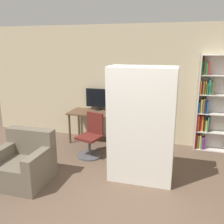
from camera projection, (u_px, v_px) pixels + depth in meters
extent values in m
cube|color=#C6B793|center=(145.00, 85.00, 5.71)|extent=(8.00, 0.06, 2.70)
cube|color=brown|center=(99.00, 113.00, 5.80)|extent=(1.42, 0.65, 0.03)
cylinder|color=brown|center=(70.00, 129.00, 5.82)|extent=(0.05, 0.05, 0.70)
cylinder|color=brown|center=(124.00, 134.00, 5.48)|extent=(0.05, 0.05, 0.70)
cylinder|color=brown|center=(79.00, 122.00, 6.32)|extent=(0.05, 0.05, 0.70)
cylinder|color=brown|center=(129.00, 127.00, 5.97)|extent=(0.05, 0.05, 0.70)
cylinder|color=black|center=(98.00, 109.00, 6.03)|extent=(0.18, 0.18, 0.02)
cylinder|color=black|center=(98.00, 108.00, 6.01)|extent=(0.04, 0.04, 0.07)
cube|color=black|center=(98.00, 98.00, 5.96)|extent=(0.62, 0.02, 0.44)
cube|color=black|center=(98.00, 98.00, 5.95)|extent=(0.59, 0.03, 0.42)
cylinder|color=#4C4C51|center=(90.00, 155.00, 5.19)|extent=(0.52, 0.52, 0.03)
cylinder|color=#4C4C51|center=(90.00, 147.00, 5.14)|extent=(0.05, 0.05, 0.36)
cube|color=#591E19|center=(89.00, 137.00, 5.09)|extent=(0.55, 0.55, 0.05)
cube|color=#591E19|center=(95.00, 123.00, 5.19)|extent=(0.39, 0.15, 0.45)
cube|color=beige|center=(198.00, 104.00, 5.34)|extent=(0.02, 0.25, 2.05)
cube|color=beige|center=(213.00, 103.00, 5.36)|extent=(0.65, 0.02, 2.05)
cube|color=beige|center=(209.00, 149.00, 5.51)|extent=(0.62, 0.21, 0.02)
cube|color=beige|center=(211.00, 132.00, 5.41)|extent=(0.62, 0.21, 0.02)
cube|color=beige|center=(212.00, 114.00, 5.31)|extent=(0.62, 0.21, 0.02)
cube|color=beige|center=(214.00, 95.00, 5.20)|extent=(0.62, 0.21, 0.02)
cube|color=beige|center=(217.00, 75.00, 5.10)|extent=(0.62, 0.21, 0.02)
cube|color=beige|center=(219.00, 55.00, 5.00)|extent=(0.62, 0.21, 0.02)
cube|color=red|center=(196.00, 140.00, 5.55)|extent=(0.04, 0.17, 0.34)
cube|color=brown|center=(198.00, 141.00, 5.53)|extent=(0.04, 0.14, 0.30)
cube|color=gold|center=(200.00, 141.00, 5.53)|extent=(0.03, 0.18, 0.31)
cube|color=teal|center=(201.00, 143.00, 5.50)|extent=(0.02, 0.15, 0.26)
cube|color=#7A2D84|center=(203.00, 143.00, 5.50)|extent=(0.03, 0.16, 0.27)
cube|color=#7A2D84|center=(204.00, 142.00, 5.51)|extent=(0.02, 0.16, 0.28)
cube|color=red|center=(198.00, 123.00, 5.41)|extent=(0.03, 0.15, 0.35)
cube|color=gold|center=(199.00, 123.00, 5.46)|extent=(0.02, 0.13, 0.31)
cube|color=red|center=(201.00, 123.00, 5.45)|extent=(0.04, 0.14, 0.35)
cube|color=orange|center=(202.00, 123.00, 5.42)|extent=(0.03, 0.12, 0.34)
cube|color=#232328|center=(204.00, 123.00, 5.41)|extent=(0.02, 0.15, 0.35)
cube|color=gold|center=(206.00, 125.00, 5.43)|extent=(0.04, 0.14, 0.24)
cube|color=teal|center=(208.00, 124.00, 5.38)|extent=(0.02, 0.18, 0.33)
cube|color=brown|center=(209.00, 124.00, 5.40)|extent=(0.03, 0.16, 0.32)
cube|color=#1E4C9E|center=(199.00, 107.00, 5.34)|extent=(0.04, 0.16, 0.24)
cube|color=gold|center=(201.00, 106.00, 5.31)|extent=(0.03, 0.12, 0.29)
cube|color=brown|center=(203.00, 106.00, 5.31)|extent=(0.03, 0.18, 0.32)
cube|color=#232328|center=(205.00, 105.00, 5.30)|extent=(0.03, 0.17, 0.35)
cube|color=#1E4C9E|center=(207.00, 107.00, 5.30)|extent=(0.03, 0.16, 0.26)
cube|color=orange|center=(201.00, 87.00, 5.21)|extent=(0.02, 0.14, 0.29)
cube|color=red|center=(202.00, 88.00, 5.24)|extent=(0.03, 0.13, 0.23)
cube|color=brown|center=(204.00, 88.00, 5.22)|extent=(0.03, 0.16, 0.28)
cube|color=orange|center=(206.00, 87.00, 5.24)|extent=(0.03, 0.16, 0.29)
cube|color=#287A38|center=(207.00, 89.00, 5.19)|extent=(0.02, 0.17, 0.24)
cube|color=teal|center=(209.00, 87.00, 5.20)|extent=(0.03, 0.17, 0.32)
cube|color=#287A38|center=(211.00, 88.00, 5.21)|extent=(0.03, 0.15, 0.26)
cube|color=brown|center=(213.00, 88.00, 5.16)|extent=(0.03, 0.12, 0.30)
cube|color=#287A38|center=(202.00, 67.00, 5.15)|extent=(0.03, 0.13, 0.29)
cube|color=brown|center=(205.00, 66.00, 5.15)|extent=(0.04, 0.15, 0.35)
cube|color=#287A38|center=(207.00, 69.00, 5.10)|extent=(0.03, 0.12, 0.25)
cube|color=red|center=(208.00, 68.00, 5.12)|extent=(0.03, 0.18, 0.26)
cube|color=silver|center=(140.00, 129.00, 3.91)|extent=(1.05, 0.30, 1.93)
cube|color=beige|center=(174.00, 132.00, 3.77)|extent=(0.01, 0.30, 1.89)
cube|color=silver|center=(143.00, 124.00, 4.16)|extent=(1.05, 0.24, 1.92)
cube|color=beige|center=(175.00, 126.00, 4.02)|extent=(0.01, 0.24, 1.88)
cube|color=#665B4C|center=(23.00, 171.00, 4.14)|extent=(0.85, 0.80, 0.40)
cube|color=#665B4C|center=(31.00, 141.00, 4.31)|extent=(0.85, 0.20, 0.45)
cube|color=#665B4C|center=(3.00, 152.00, 4.16)|extent=(0.16, 0.80, 0.20)
cube|color=#665B4C|center=(40.00, 157.00, 3.97)|extent=(0.16, 0.80, 0.20)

